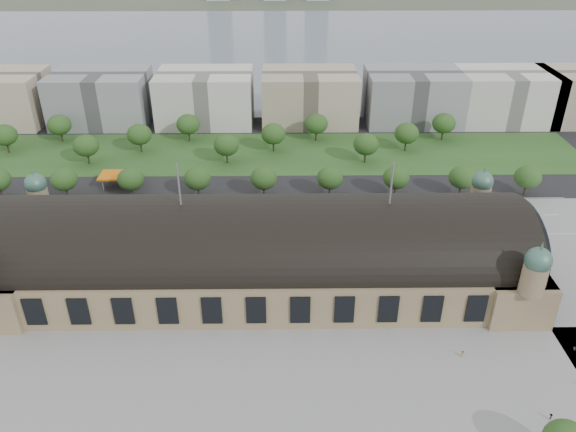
{
  "coord_description": "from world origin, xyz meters",
  "views": [
    {
      "loc": [
        6.7,
        -129.83,
        96.05
      ],
      "look_at": [
        8.34,
        13.89,
        14.0
      ],
      "focal_mm": 35.0,
      "sensor_mm": 36.0,
      "label": 1
    }
  ],
  "objects_px": {
    "traffic_car_3": "(152,213)",
    "parked_car_0": "(9,243)",
    "traffic_car_5": "(326,200)",
    "pedestrian_2": "(575,348)",
    "traffic_car_6": "(469,222)",
    "pedestrian_4": "(550,417)",
    "petrol_station": "(124,176)",
    "traffic_car_2": "(127,216)",
    "parked_car_3": "(113,242)",
    "parked_car_1": "(54,238)",
    "pedestrian_0": "(462,354)",
    "traffic_car_4": "(259,217)",
    "parked_car_2": "(134,242)",
    "bus_east": "(317,222)",
    "parked_car_6": "(205,242)",
    "parked_car_4": "(136,236)",
    "parked_car_5": "(107,239)",
    "bus_west": "(234,221)",
    "bus_mid": "(325,229)"
  },
  "relations": [
    {
      "from": "traffic_car_3",
      "to": "parked_car_0",
      "type": "distance_m",
      "value": 45.48
    },
    {
      "from": "traffic_car_5",
      "to": "pedestrian_2",
      "type": "distance_m",
      "value": 94.6
    },
    {
      "from": "traffic_car_6",
      "to": "pedestrian_4",
      "type": "bearing_deg",
      "value": 2.86
    },
    {
      "from": "petrol_station",
      "to": "traffic_car_2",
      "type": "distance_m",
      "value": 28.26
    },
    {
      "from": "parked_car_3",
      "to": "parked_car_1",
      "type": "bearing_deg",
      "value": -122.82
    },
    {
      "from": "pedestrian_0",
      "to": "traffic_car_5",
      "type": "bearing_deg",
      "value": 118.07
    },
    {
      "from": "traffic_car_4",
      "to": "parked_car_2",
      "type": "height_order",
      "value": "traffic_car_4"
    },
    {
      "from": "traffic_car_2",
      "to": "bus_east",
      "type": "bearing_deg",
      "value": 78.97
    },
    {
      "from": "parked_car_6",
      "to": "parked_car_1",
      "type": "bearing_deg",
      "value": -129.35
    },
    {
      "from": "pedestrian_0",
      "to": "traffic_car_6",
      "type": "bearing_deg",
      "value": 81.58
    },
    {
      "from": "petrol_station",
      "to": "traffic_car_2",
      "type": "relative_size",
      "value": 3.0
    },
    {
      "from": "parked_car_4",
      "to": "petrol_station",
      "type": "bearing_deg",
      "value": 164.49
    },
    {
      "from": "parked_car_4",
      "to": "parked_car_2",
      "type": "bearing_deg",
      "value": -26.99
    },
    {
      "from": "parked_car_5",
      "to": "pedestrian_4",
      "type": "xyz_separation_m",
      "value": [
        112.5,
        -72.19,
        0.17
      ]
    },
    {
      "from": "traffic_car_2",
      "to": "parked_car_4",
      "type": "height_order",
      "value": "parked_car_4"
    },
    {
      "from": "parked_car_0",
      "to": "parked_car_5",
      "type": "relative_size",
      "value": 0.9
    },
    {
      "from": "parked_car_5",
      "to": "bus_east",
      "type": "relative_size",
      "value": 0.37
    },
    {
      "from": "parked_car_0",
      "to": "pedestrian_2",
      "type": "bearing_deg",
      "value": 40.3
    },
    {
      "from": "parked_car_6",
      "to": "parked_car_2",
      "type": "bearing_deg",
      "value": -125.97
    },
    {
      "from": "traffic_car_4",
      "to": "parked_car_0",
      "type": "height_order",
      "value": "traffic_car_4"
    },
    {
      "from": "traffic_car_4",
      "to": "bus_west",
      "type": "bearing_deg",
      "value": -63.2
    },
    {
      "from": "traffic_car_2",
      "to": "parked_car_2",
      "type": "height_order",
      "value": "parked_car_2"
    },
    {
      "from": "pedestrian_2",
      "to": "petrol_station",
      "type": "bearing_deg",
      "value": 10.48
    },
    {
      "from": "parked_car_3",
      "to": "bus_mid",
      "type": "distance_m",
      "value": 68.25
    },
    {
      "from": "parked_car_3",
      "to": "bus_mid",
      "type": "xyz_separation_m",
      "value": [
        67.95,
        6.31,
        0.75
      ]
    },
    {
      "from": "parked_car_4",
      "to": "parked_car_5",
      "type": "bearing_deg",
      "value": -111.57
    },
    {
      "from": "traffic_car_6",
      "to": "parked_car_1",
      "type": "bearing_deg",
      "value": -79.07
    },
    {
      "from": "traffic_car_2",
      "to": "parked_car_0",
      "type": "xyz_separation_m",
      "value": [
        -33.12,
        -17.01,
        0.07
      ]
    },
    {
      "from": "parked_car_1",
      "to": "parked_car_2",
      "type": "bearing_deg",
      "value": 60.26
    },
    {
      "from": "traffic_car_2",
      "to": "parked_car_6",
      "type": "height_order",
      "value": "parked_car_6"
    },
    {
      "from": "petrol_station",
      "to": "parked_car_5",
      "type": "height_order",
      "value": "petrol_station"
    },
    {
      "from": "traffic_car_6",
      "to": "pedestrian_4",
      "type": "distance_m",
      "value": 81.55
    },
    {
      "from": "bus_east",
      "to": "parked_car_6",
      "type": "bearing_deg",
      "value": 100.45
    },
    {
      "from": "bus_east",
      "to": "petrol_station",
      "type": "bearing_deg",
      "value": 59.71
    },
    {
      "from": "parked_car_2",
      "to": "parked_car_0",
      "type": "bearing_deg",
      "value": -120.13
    },
    {
      "from": "parked_car_1",
      "to": "parked_car_5",
      "type": "height_order",
      "value": "parked_car_1"
    },
    {
      "from": "petrol_station",
      "to": "pedestrian_0",
      "type": "bearing_deg",
      "value": -42.69
    },
    {
      "from": "parked_car_1",
      "to": "pedestrian_0",
      "type": "bearing_deg",
      "value": 41.57
    },
    {
      "from": "traffic_car_6",
      "to": "parked_car_6",
      "type": "distance_m",
      "value": 88.09
    },
    {
      "from": "parked_car_0",
      "to": "pedestrian_4",
      "type": "xyz_separation_m",
      "value": [
        142.89,
        -70.04,
        0.13
      ]
    },
    {
      "from": "traffic_car_3",
      "to": "pedestrian_0",
      "type": "relative_size",
      "value": 3.16
    },
    {
      "from": "traffic_car_4",
      "to": "parked_car_2",
      "type": "distance_m",
      "value": 42.0
    },
    {
      "from": "parked_car_1",
      "to": "petrol_station",
      "type": "bearing_deg",
      "value": 139.07
    },
    {
      "from": "pedestrian_2",
      "to": "parked_car_6",
      "type": "bearing_deg",
      "value": 18.59
    },
    {
      "from": "traffic_car_6",
      "to": "traffic_car_5",
      "type": "bearing_deg",
      "value": -101.82
    },
    {
      "from": "petrol_station",
      "to": "bus_mid",
      "type": "distance_m",
      "value": 83.75
    },
    {
      "from": "bus_west",
      "to": "traffic_car_6",
      "type": "bearing_deg",
      "value": -93.03
    },
    {
      "from": "pedestrian_4",
      "to": "parked_car_1",
      "type": "bearing_deg",
      "value": -74.13
    },
    {
      "from": "traffic_car_6",
      "to": "parked_car_0",
      "type": "relative_size",
      "value": 1.21
    },
    {
      "from": "parked_car_1",
      "to": "bus_east",
      "type": "bearing_deg",
      "value": 71.21
    }
  ]
}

